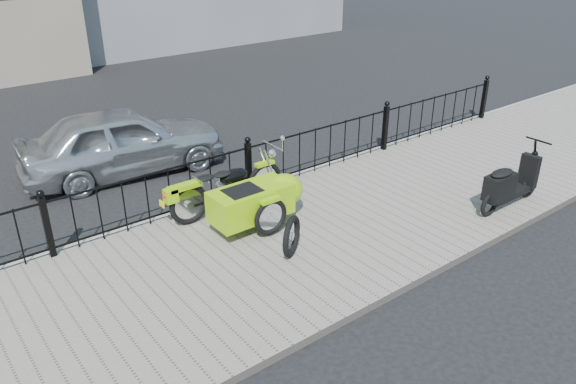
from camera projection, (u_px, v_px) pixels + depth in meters
ground at (293, 226)px, 9.35m from camera, size 120.00×120.00×0.00m
sidewalk at (312, 235)px, 8.97m from camera, size 30.00×3.80×0.12m
curb at (245, 193)px, 10.35m from camera, size 30.00×0.10×0.12m
iron_fence at (249, 169)px, 10.02m from camera, size 14.11×0.11×1.08m
motorcycle_sidecar at (255, 196)px, 9.03m from camera, size 2.28×1.47×0.98m
scooter at (508, 185)px, 9.50m from camera, size 1.62×0.47×1.09m
spare_tire at (291, 236)px, 8.19m from camera, size 0.57×0.43×0.63m
sedan_car at (123, 141)px, 11.04m from camera, size 4.08×1.99×1.34m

